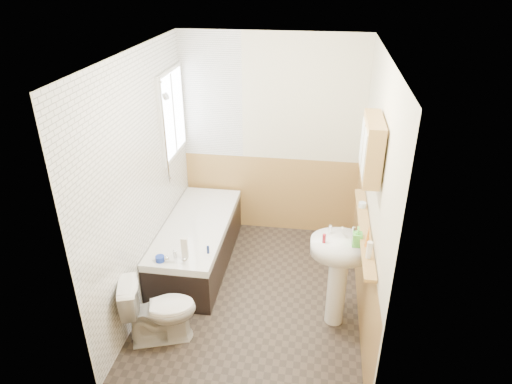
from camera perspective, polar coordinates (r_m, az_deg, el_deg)
floor at (r=5.00m, az=-0.26°, el=-12.62°), size 2.80×2.80×0.00m
ceiling at (r=3.90m, az=-0.34°, el=16.89°), size 2.80×2.80×0.00m
wall_back at (r=5.59m, az=1.92°, el=6.75°), size 2.20×0.02×2.50m
wall_front at (r=3.13m, az=-4.30°, el=-11.30°), size 2.20×0.02×2.50m
wall_left at (r=4.59m, az=-14.12°, el=1.20°), size 0.02×2.80×2.50m
wall_right at (r=4.30m, az=14.50°, el=-0.71°), size 0.02×2.80×2.50m
wainscot_right at (r=4.68m, az=13.17°, el=-8.84°), size 0.01×2.80×1.00m
wainscot_front at (r=3.66m, az=-3.79°, el=-20.33°), size 2.20×0.01×1.00m
wainscot_back at (r=5.87m, az=1.78°, el=-0.20°), size 2.20×0.01×1.00m
tile_cladding_left at (r=4.58m, az=-13.87°, el=1.18°), size 0.01×2.80×2.50m
tile_return_back at (r=5.54m, az=-5.66°, el=11.88°), size 0.75×0.01×1.50m
window at (r=5.26m, az=-10.37°, el=9.60°), size 0.03×0.79×0.99m
bathtub at (r=5.33m, az=-7.32°, el=-6.25°), size 0.70×1.73×0.68m
shower_riser at (r=4.93m, az=-11.33°, el=8.43°), size 0.10×0.08×1.17m
toilet at (r=4.40m, az=-11.97°, el=-14.24°), size 0.76×0.57×0.66m
sink at (r=4.34m, az=10.32°, el=-8.92°), size 0.55×0.44×1.06m
pine_shelf at (r=4.25m, az=13.39°, el=-4.46°), size 0.10×1.54×0.03m
medicine_cabinet at (r=3.87m, az=14.24°, el=5.32°), size 0.14×0.56×0.51m
foam_can at (r=3.80m, az=13.97°, el=-7.03°), size 0.06×0.06×0.15m
green_bottle at (r=3.92m, az=13.85°, el=-5.33°), size 0.05×0.05×0.21m
black_jar at (r=4.56m, az=13.15°, el=-1.57°), size 0.08×0.08×0.05m
soap_bottle at (r=4.12m, az=12.51°, el=-6.04°), size 0.08×0.19×0.09m
clear_bottle at (r=4.11m, az=8.51°, el=-5.77°), size 0.04×0.04×0.09m
blue_gel at (r=4.58m, az=-8.92°, el=-6.95°), size 0.07×0.04×0.23m
cream_jar at (r=4.62m, az=-11.91°, el=-8.17°), size 0.10×0.10×0.06m
orange_bottle at (r=4.66m, az=-6.02°, el=-7.19°), size 0.03×0.03×0.08m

